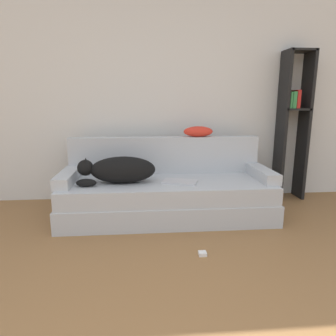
{
  "coord_description": "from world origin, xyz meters",
  "views": [
    {
      "loc": [
        -0.04,
        -0.66,
        1.18
      ],
      "look_at": [
        0.2,
        2.21,
        0.54
      ],
      "focal_mm": 32.0,
      "sensor_mm": 36.0,
      "label": 1
    }
  ],
  "objects_px": {
    "couch": "(167,199)",
    "bookshelf": "(293,120)",
    "laptop": "(180,182)",
    "dog": "(119,170)",
    "throw_pillow": "(198,132)",
    "power_adapter": "(202,254)"
  },
  "relations": [
    {
      "from": "couch",
      "to": "laptop",
      "type": "relative_size",
      "value": 5.65
    },
    {
      "from": "dog",
      "to": "laptop",
      "type": "relative_size",
      "value": 2.01
    },
    {
      "from": "laptop",
      "to": "bookshelf",
      "type": "bearing_deg",
      "value": 41.12
    },
    {
      "from": "couch",
      "to": "power_adapter",
      "type": "bearing_deg",
      "value": -76.14
    },
    {
      "from": "power_adapter",
      "to": "couch",
      "type": "bearing_deg",
      "value": 103.86
    },
    {
      "from": "couch",
      "to": "dog",
      "type": "xyz_separation_m",
      "value": [
        -0.48,
        -0.06,
        0.33
      ]
    },
    {
      "from": "dog",
      "to": "power_adapter",
      "type": "relative_size",
      "value": 12.42
    },
    {
      "from": "laptop",
      "to": "throw_pillow",
      "type": "xyz_separation_m",
      "value": [
        0.26,
        0.44,
        0.46
      ]
    },
    {
      "from": "couch",
      "to": "bookshelf",
      "type": "distance_m",
      "value": 1.82
    },
    {
      "from": "dog",
      "to": "throw_pillow",
      "type": "bearing_deg",
      "value": 25.23
    },
    {
      "from": "dog",
      "to": "laptop",
      "type": "bearing_deg",
      "value": -3.47
    },
    {
      "from": "laptop",
      "to": "couch",
      "type": "bearing_deg",
      "value": 157.64
    },
    {
      "from": "laptop",
      "to": "power_adapter",
      "type": "bearing_deg",
      "value": -65.57
    },
    {
      "from": "couch",
      "to": "bookshelf",
      "type": "relative_size",
      "value": 1.21
    },
    {
      "from": "bookshelf",
      "to": "power_adapter",
      "type": "distance_m",
      "value": 2.15
    },
    {
      "from": "couch",
      "to": "power_adapter",
      "type": "xyz_separation_m",
      "value": [
        0.21,
        -0.85,
        -0.18
      ]
    },
    {
      "from": "laptop",
      "to": "power_adapter",
      "type": "height_order",
      "value": "laptop"
    },
    {
      "from": "dog",
      "to": "laptop",
      "type": "height_order",
      "value": "dog"
    },
    {
      "from": "throw_pillow",
      "to": "bookshelf",
      "type": "xyz_separation_m",
      "value": [
        1.19,
        0.19,
        0.11
      ]
    },
    {
      "from": "laptop",
      "to": "throw_pillow",
      "type": "distance_m",
      "value": 0.68
    },
    {
      "from": "couch",
      "to": "throw_pillow",
      "type": "relative_size",
      "value": 6.52
    },
    {
      "from": "throw_pillow",
      "to": "dog",
      "type": "bearing_deg",
      "value": -154.77
    }
  ]
}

